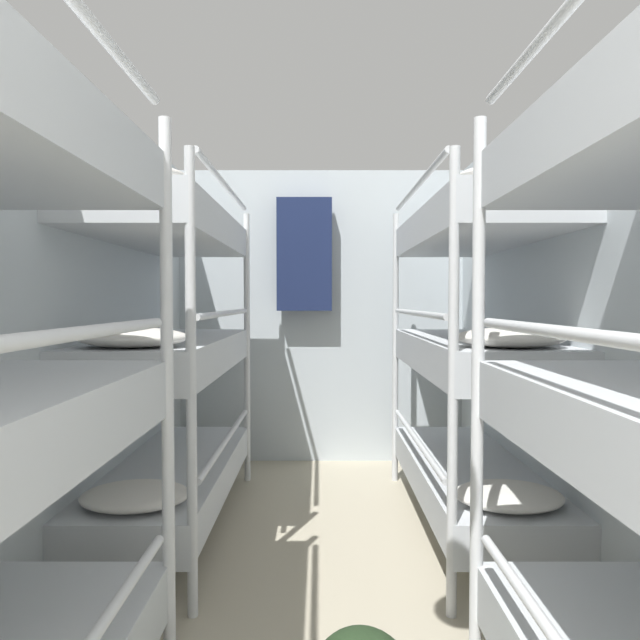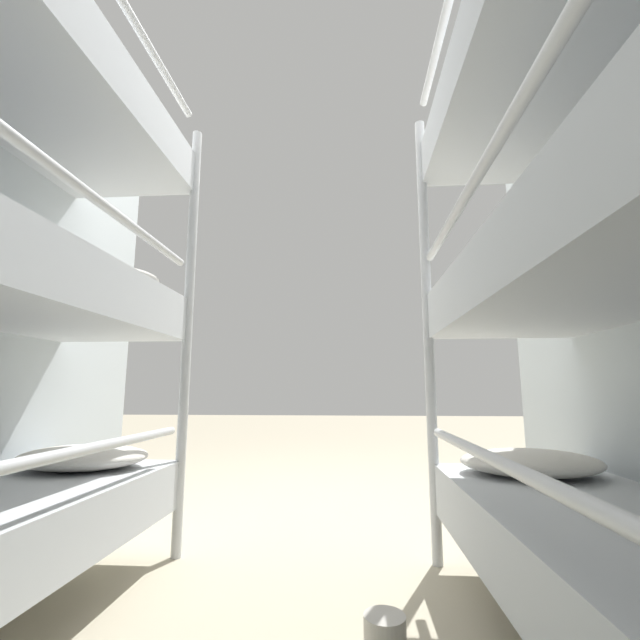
# 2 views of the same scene
# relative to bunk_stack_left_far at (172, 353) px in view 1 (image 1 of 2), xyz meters

# --- Properties ---
(wall_left) EXTENTS (0.06, 5.22, 2.40)m
(wall_left) POSITION_rel_bunk_stack_left_far_xyz_m (-0.35, -1.07, 0.17)
(wall_left) COLOR silver
(wall_left) RESTS_ON ground_plane
(wall_right) EXTENTS (0.06, 5.22, 2.40)m
(wall_right) POSITION_rel_bunk_stack_left_far_xyz_m (2.05, -1.07, 0.17)
(wall_right) COLOR silver
(wall_right) RESTS_ON ground_plane
(wall_back) EXTENTS (2.46, 0.06, 2.40)m
(wall_back) POSITION_rel_bunk_stack_left_far_xyz_m (0.85, 1.51, 0.17)
(wall_back) COLOR silver
(wall_back) RESTS_ON ground_plane
(bunk_stack_left_far) EXTENTS (0.64, 1.87, 2.01)m
(bunk_stack_left_far) POSITION_rel_bunk_stack_left_far_xyz_m (0.00, 0.00, 0.00)
(bunk_stack_left_far) COLOR silver
(bunk_stack_left_far) RESTS_ON ground_plane
(bunk_stack_right_far) EXTENTS (0.64, 1.87, 2.01)m
(bunk_stack_right_far) POSITION_rel_bunk_stack_left_far_xyz_m (1.71, 0.00, 0.00)
(bunk_stack_right_far) COLOR silver
(bunk_stack_right_far) RESTS_ON ground_plane
(hanging_coat) EXTENTS (0.44, 0.12, 0.90)m
(hanging_coat) POSITION_rel_bunk_stack_left_far_xyz_m (0.72, 1.36, 0.67)
(hanging_coat) COLOR #192347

